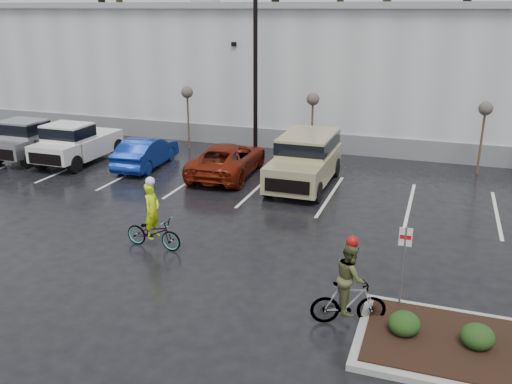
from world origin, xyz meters
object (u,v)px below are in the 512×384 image
(cyclist_hivis, at_px, (153,226))
(cyclist_olive, at_px, (349,292))
(sapling_west, at_px, (187,96))
(sapling_east, at_px, (485,112))
(lamppost, at_px, (255,37))
(fire_lane_sign, at_px, (404,258))
(pickup_silver, at_px, (38,137))
(car_blue, at_px, (146,152))
(car_red, at_px, (228,159))
(sapling_mid, at_px, (313,103))
(pickup_white, at_px, (81,141))
(suv_tan, at_px, (304,161))

(cyclist_hivis, distance_m, cyclist_olive, 6.71)
(sapling_west, distance_m, sapling_east, 14.00)
(lamppost, height_order, fire_lane_sign, lamppost)
(pickup_silver, relative_size, cyclist_olive, 2.36)
(pickup_silver, height_order, car_blue, pickup_silver)
(pickup_silver, bearing_deg, car_blue, 0.77)
(pickup_silver, distance_m, car_red, 9.95)
(sapling_mid, bearing_deg, sapling_east, 0.00)
(pickup_white, relative_size, cyclist_olive, 2.36)
(cyclist_olive, bearing_deg, fire_lane_sign, -69.23)
(car_blue, height_order, car_red, car_red)
(pickup_white, bearing_deg, sapling_mid, 20.87)
(fire_lane_sign, height_order, car_blue, fire_lane_sign)
(cyclist_olive, bearing_deg, sapling_mid, -2.59)
(pickup_white, relative_size, car_red, 1.02)
(sapling_west, bearing_deg, cyclist_olive, -52.01)
(fire_lane_sign, distance_m, car_red, 12.18)
(sapling_west, distance_m, fire_lane_sign, 17.46)
(fire_lane_sign, xyz_separation_m, cyclist_olive, (-1.08, -0.92, -0.60))
(sapling_west, height_order, suv_tan, sapling_west)
(car_blue, relative_size, suv_tan, 0.83)
(sapling_mid, height_order, car_blue, sapling_mid)
(sapling_west, height_order, sapling_east, same)
(car_blue, bearing_deg, sapling_east, -169.37)
(car_blue, distance_m, cyclist_olive, 14.84)
(sapling_east, distance_m, suv_tan, 8.13)
(car_blue, bearing_deg, suv_tan, 173.43)
(sapling_west, bearing_deg, sapling_mid, 0.00)
(lamppost, distance_m, fire_lane_sign, 14.78)
(sapling_mid, relative_size, car_red, 0.62)
(sapling_east, distance_m, cyclist_olive, 14.24)
(sapling_mid, relative_size, pickup_silver, 0.62)
(sapling_west, xyz_separation_m, pickup_silver, (-6.26, -3.88, -1.75))
(fire_lane_sign, relative_size, car_blue, 0.52)
(car_blue, bearing_deg, sapling_mid, -155.10)
(lamppost, height_order, sapling_mid, lamppost)
(pickup_white, bearing_deg, cyclist_hivis, -43.19)
(sapling_west, height_order, pickup_silver, sapling_west)
(fire_lane_sign, height_order, cyclist_olive, same)
(cyclist_hivis, bearing_deg, pickup_silver, 57.82)
(lamppost, xyz_separation_m, car_red, (-0.32, -2.75, -4.97))
(pickup_silver, bearing_deg, lamppost, 15.66)
(sapling_mid, distance_m, suv_tan, 4.49)
(lamppost, relative_size, sapling_mid, 2.88)
(fire_lane_sign, distance_m, suv_tan, 9.85)
(car_blue, distance_m, car_red, 4.00)
(car_blue, bearing_deg, sapling_west, -98.94)
(cyclist_hivis, relative_size, cyclist_olive, 1.03)
(sapling_east, relative_size, pickup_silver, 0.62)
(fire_lane_sign, xyz_separation_m, pickup_white, (-15.51, 8.91, -0.43))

